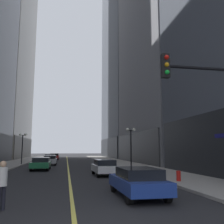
% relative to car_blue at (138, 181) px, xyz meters
% --- Properties ---
extents(ground_plane, '(200.00, 200.00, 0.00)m').
position_rel_car_blue_xyz_m(ground_plane, '(-3.01, 28.47, -0.72)').
color(ground_plane, '#262628').
extents(sidewalk_left, '(4.50, 78.00, 0.15)m').
position_rel_car_blue_xyz_m(sidewalk_left, '(-11.26, 28.47, -0.65)').
color(sidewalk_left, '#9E9991').
rests_on(sidewalk_left, ground).
extents(sidewalk_right, '(4.50, 78.00, 0.15)m').
position_rel_car_blue_xyz_m(sidewalk_right, '(5.24, 28.47, -0.65)').
color(sidewalk_right, '#9E9991').
rests_on(sidewalk_right, ground).
extents(lane_centre_stripe, '(0.16, 70.00, 0.01)m').
position_rel_car_blue_xyz_m(lane_centre_stripe, '(-3.01, 28.47, -0.72)').
color(lane_centre_stripe, '#E5D64C').
rests_on(lane_centre_stripe, ground).
extents(building_right_mid, '(15.08, 24.00, 39.41)m').
position_rel_car_blue_xyz_m(building_right_mid, '(14.93, 27.97, 18.92)').
color(building_right_mid, gray).
rests_on(building_right_mid, ground).
extents(building_right_far, '(12.13, 26.00, 80.00)m').
position_rel_car_blue_xyz_m(building_right_far, '(13.47, 53.47, 39.19)').
color(building_right_far, '#4C515B').
rests_on(building_right_far, ground).
extents(car_blue, '(1.94, 4.48, 1.32)m').
position_rel_car_blue_xyz_m(car_blue, '(0.00, 0.00, 0.00)').
color(car_blue, navy).
rests_on(car_blue, ground).
extents(car_white, '(1.84, 4.19, 1.32)m').
position_rel_car_blue_xyz_m(car_white, '(-0.10, 9.74, -0.00)').
color(car_white, silver).
rests_on(car_white, ground).
extents(car_green, '(1.89, 4.54, 1.32)m').
position_rel_car_blue_xyz_m(car_green, '(-5.88, 16.61, 0.00)').
color(car_green, '#196038').
rests_on(car_green, ground).
extents(car_silver, '(1.88, 4.30, 1.32)m').
position_rel_car_blue_xyz_m(car_silver, '(-5.46, 25.05, -0.00)').
color(car_silver, '#B7B7BC').
rests_on(car_silver, ground).
extents(car_maroon, '(1.90, 4.65, 1.32)m').
position_rel_car_blue_xyz_m(car_maroon, '(-6.08, 35.24, 0.00)').
color(car_maroon, maroon).
rests_on(car_maroon, ground).
extents(car_red, '(2.01, 4.07, 1.32)m').
position_rel_car_blue_xyz_m(car_red, '(-5.69, 43.71, -0.00)').
color(car_red, '#B21919').
rests_on(car_red, ground).
extents(pedestrian_in_white_shirt, '(0.47, 0.47, 1.76)m').
position_rel_car_blue_xyz_m(pedestrian_in_white_shirt, '(-5.56, -1.64, 0.31)').
color(pedestrian_in_white_shirt, black).
rests_on(pedestrian_in_white_shirt, ground).
extents(traffic_light_near_right, '(3.43, 0.35, 5.65)m').
position_rel_car_blue_xyz_m(traffic_light_near_right, '(2.34, -3.23, 3.02)').
color(traffic_light_near_right, black).
rests_on(traffic_light_near_right, ground).
extents(street_lamp_left_far, '(1.06, 0.36, 4.43)m').
position_rel_car_blue_xyz_m(street_lamp_left_far, '(-9.41, 25.92, 2.54)').
color(street_lamp_left_far, black).
rests_on(street_lamp_left_far, ground).
extents(street_lamp_right_mid, '(1.06, 0.36, 4.43)m').
position_rel_car_blue_xyz_m(street_lamp_right_mid, '(3.39, 14.24, 2.54)').
color(street_lamp_right_mid, black).
rests_on(street_lamp_right_mid, ground).
extents(fire_hydrant_right, '(0.28, 0.28, 0.80)m').
position_rel_car_blue_xyz_m(fire_hydrant_right, '(3.89, 4.03, -0.32)').
color(fire_hydrant_right, red).
rests_on(fire_hydrant_right, ground).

